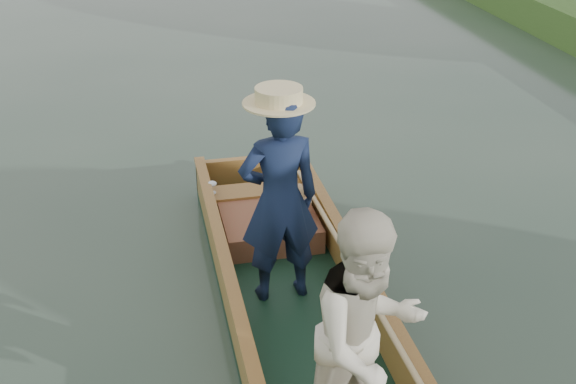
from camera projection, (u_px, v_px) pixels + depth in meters
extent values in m
plane|color=#283D30|center=(305.00, 340.00, 5.43)|extent=(120.00, 120.00, 0.00)
cube|color=#122F1F|center=(305.00, 335.00, 5.41)|extent=(1.10, 5.00, 0.08)
cube|color=olive|center=(237.00, 323.00, 5.23)|extent=(0.08, 5.00, 0.32)
cube|color=olive|center=(371.00, 305.00, 5.42)|extent=(0.08, 5.00, 0.32)
cube|color=olive|center=(250.00, 172.00, 7.45)|extent=(1.10, 0.08, 0.32)
cube|color=olive|center=(236.00, 303.00, 5.14)|extent=(0.10, 5.00, 0.04)
cube|color=olive|center=(372.00, 285.00, 5.34)|extent=(0.10, 5.00, 0.04)
cube|color=olive|center=(259.00, 191.00, 6.94)|extent=(0.94, 0.30, 0.05)
imported|color=#131E3D|center=(279.00, 200.00, 5.43)|extent=(0.65, 0.45, 1.70)
cylinder|color=beige|center=(279.00, 98.00, 5.06)|extent=(0.52, 0.52, 0.12)
imported|color=beige|center=(367.00, 340.00, 4.05)|extent=(0.94, 0.83, 1.62)
cube|color=#963730|center=(268.00, 223.00, 6.61)|extent=(0.85, 0.90, 0.22)
sphere|color=tan|center=(299.00, 205.00, 6.48)|extent=(0.19, 0.19, 0.19)
sphere|color=tan|center=(299.00, 191.00, 6.40)|extent=(0.14, 0.14, 0.14)
sphere|color=tan|center=(293.00, 186.00, 6.36)|extent=(0.05, 0.05, 0.05)
sphere|color=tan|center=(305.00, 185.00, 6.38)|extent=(0.05, 0.05, 0.05)
sphere|color=tan|center=(300.00, 196.00, 6.36)|extent=(0.06, 0.06, 0.06)
sphere|color=tan|center=(290.00, 204.00, 6.43)|extent=(0.07, 0.07, 0.07)
sphere|color=tan|center=(308.00, 202.00, 6.46)|extent=(0.07, 0.07, 0.07)
sphere|color=tan|center=(294.00, 215.00, 6.48)|extent=(0.08, 0.08, 0.08)
sphere|color=tan|center=(304.00, 213.00, 6.50)|extent=(0.08, 0.08, 0.08)
cylinder|color=silver|center=(212.00, 193.00, 6.84)|extent=(0.07, 0.07, 0.01)
cylinder|color=silver|center=(212.00, 189.00, 6.82)|extent=(0.01, 0.01, 0.08)
ellipsoid|color=silver|center=(212.00, 184.00, 6.80)|extent=(0.09, 0.09, 0.05)
cylinder|color=tan|center=(371.00, 298.00, 5.12)|extent=(0.04, 4.54, 0.20)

